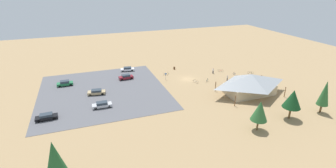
{
  "coord_description": "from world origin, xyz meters",
  "views": [
    {
      "loc": [
        29.24,
        64.11,
        27.37
      ],
      "look_at": [
        7.77,
        4.45,
        1.2
      ],
      "focal_mm": 26.67,
      "sensor_mm": 36.0,
      "label": 1
    }
  ],
  "objects_px": {
    "trash_bin": "(174,68)",
    "car_silver_end_stall": "(102,105)",
    "pine_west": "(293,99)",
    "car_maroon_by_curb": "(126,77)",
    "car_black_near_entry": "(46,117)",
    "bicycle_yellow_mid_cluster": "(166,74)",
    "bicycle_white_yard_front": "(196,81)",
    "bicycle_blue_near_porch": "(234,74)",
    "lot_sign": "(166,75)",
    "bicycle_black_lone_west": "(250,73)",
    "pine_east": "(325,93)",
    "visitor_by_pavilion": "(248,79)",
    "bicycle_green_edge_south": "(238,77)",
    "car_white_second_row": "(127,69)",
    "bicycle_red_back_row": "(221,71)",
    "car_green_back_corner": "(65,83)",
    "bike_pavilion": "(250,83)",
    "pine_far_west": "(260,111)",
    "car_tan_mid_lot": "(97,92)",
    "pine_mideast": "(55,158)",
    "bicycle_teal_yard_left": "(207,80)",
    "visitor_near_lot": "(227,78)",
    "visitor_crossing_yard": "(213,71)"
  },
  "relations": [
    {
      "from": "pine_mideast",
      "to": "visitor_near_lot",
      "type": "height_order",
      "value": "pine_mideast"
    },
    {
      "from": "bicycle_green_edge_south",
      "to": "car_white_second_row",
      "type": "relative_size",
      "value": 0.38
    },
    {
      "from": "car_maroon_by_curb",
      "to": "pine_mideast",
      "type": "bearing_deg",
      "value": 66.71
    },
    {
      "from": "trash_bin",
      "to": "bicycle_green_edge_south",
      "type": "xyz_separation_m",
      "value": [
        -15.32,
        14.21,
        -0.08
      ]
    },
    {
      "from": "bicycle_white_yard_front",
      "to": "car_silver_end_stall",
      "type": "xyz_separation_m",
      "value": [
        27.27,
        6.54,
        0.33
      ]
    },
    {
      "from": "visitor_near_lot",
      "to": "lot_sign",
      "type": "bearing_deg",
      "value": -21.69
    },
    {
      "from": "trash_bin",
      "to": "car_white_second_row",
      "type": "bearing_deg",
      "value": -13.47
    },
    {
      "from": "car_black_near_entry",
      "to": "bicycle_red_back_row",
      "type": "bearing_deg",
      "value": -164.43
    },
    {
      "from": "bicycle_teal_yard_left",
      "to": "trash_bin",
      "type": "bearing_deg",
      "value": -69.6
    },
    {
      "from": "bicycle_yellow_mid_cluster",
      "to": "car_silver_end_stall",
      "type": "bearing_deg",
      "value": 36.04
    },
    {
      "from": "bicycle_blue_near_porch",
      "to": "visitor_by_pavilion",
      "type": "bearing_deg",
      "value": 94.21
    },
    {
      "from": "pine_east",
      "to": "bicycle_red_back_row",
      "type": "relative_size",
      "value": 5.61
    },
    {
      "from": "trash_bin",
      "to": "pine_far_west",
      "type": "height_order",
      "value": "pine_far_west"
    },
    {
      "from": "pine_far_west",
      "to": "visitor_by_pavilion",
      "type": "xyz_separation_m",
      "value": [
        -14.01,
        -22.25,
        -3.29
      ]
    },
    {
      "from": "bicycle_white_yard_front",
      "to": "bicycle_blue_near_porch",
      "type": "bearing_deg",
      "value": -173.26
    },
    {
      "from": "bicycle_blue_near_porch",
      "to": "car_silver_end_stall",
      "type": "height_order",
      "value": "car_silver_end_stall"
    },
    {
      "from": "trash_bin",
      "to": "car_maroon_by_curb",
      "type": "relative_size",
      "value": 0.21
    },
    {
      "from": "car_tan_mid_lot",
      "to": "visitor_crossing_yard",
      "type": "relative_size",
      "value": 2.74
    },
    {
      "from": "bicycle_yellow_mid_cluster",
      "to": "car_silver_end_stall",
      "type": "xyz_separation_m",
      "value": [
        21.31,
        15.5,
        0.38
      ]
    },
    {
      "from": "car_green_back_corner",
      "to": "bicycle_yellow_mid_cluster",
      "type": "bearing_deg",
      "value": 177.12
    },
    {
      "from": "trash_bin",
      "to": "pine_mideast",
      "type": "relative_size",
      "value": 0.11
    },
    {
      "from": "bike_pavilion",
      "to": "bicycle_red_back_row",
      "type": "relative_size",
      "value": 11.19
    },
    {
      "from": "bicycle_green_edge_south",
      "to": "car_green_back_corner",
      "type": "xyz_separation_m",
      "value": [
        49.49,
        -11.4,
        0.4
      ]
    },
    {
      "from": "visitor_by_pavilion",
      "to": "bicycle_yellow_mid_cluster",
      "type": "bearing_deg",
      "value": -32.96
    },
    {
      "from": "lot_sign",
      "to": "bicycle_black_lone_west",
      "type": "height_order",
      "value": "lot_sign"
    },
    {
      "from": "car_green_back_corner",
      "to": "car_silver_end_stall",
      "type": "bearing_deg",
      "value": 116.4
    },
    {
      "from": "pine_mideast",
      "to": "bicycle_blue_near_porch",
      "type": "height_order",
      "value": "pine_mideast"
    },
    {
      "from": "car_maroon_by_curb",
      "to": "car_black_near_entry",
      "type": "bearing_deg",
      "value": 41.04
    },
    {
      "from": "bicycle_blue_near_porch",
      "to": "car_maroon_by_curb",
      "type": "relative_size",
      "value": 0.42
    },
    {
      "from": "pine_east",
      "to": "bicycle_blue_near_porch",
      "type": "height_order",
      "value": "pine_east"
    },
    {
      "from": "pine_west",
      "to": "car_silver_end_stall",
      "type": "height_order",
      "value": "pine_west"
    },
    {
      "from": "trash_bin",
      "to": "car_maroon_by_curb",
      "type": "bearing_deg",
      "value": 12.04
    },
    {
      "from": "pine_far_west",
      "to": "bicycle_black_lone_west",
      "type": "height_order",
      "value": "pine_far_west"
    },
    {
      "from": "bicycle_teal_yard_left",
      "to": "visitor_by_pavilion",
      "type": "distance_m",
      "value": 11.84
    },
    {
      "from": "car_green_back_corner",
      "to": "visitor_by_pavilion",
      "type": "bearing_deg",
      "value": 163.55
    },
    {
      "from": "pine_far_west",
      "to": "car_tan_mid_lot",
      "type": "bearing_deg",
      "value": -44.55
    },
    {
      "from": "pine_mideast",
      "to": "pine_east",
      "type": "height_order",
      "value": "pine_mideast"
    },
    {
      "from": "bike_pavilion",
      "to": "car_silver_end_stall",
      "type": "distance_m",
      "value": 37.47
    },
    {
      "from": "pine_west",
      "to": "bicycle_blue_near_porch",
      "type": "xyz_separation_m",
      "value": [
        -4.2,
        -26.99,
        -4.25
      ]
    },
    {
      "from": "pine_east",
      "to": "lot_sign",
      "type": "bearing_deg",
      "value": -49.73
    },
    {
      "from": "bicycle_white_yard_front",
      "to": "car_tan_mid_lot",
      "type": "distance_m",
      "value": 27.85
    },
    {
      "from": "bicycle_white_yard_front",
      "to": "visitor_by_pavilion",
      "type": "xyz_separation_m",
      "value": [
        -14.67,
        4.42,
        0.57
      ]
    },
    {
      "from": "pine_mideast",
      "to": "car_maroon_by_curb",
      "type": "height_order",
      "value": "pine_mideast"
    },
    {
      "from": "bicycle_red_back_row",
      "to": "bicycle_yellow_mid_cluster",
      "type": "height_order",
      "value": "bicycle_red_back_row"
    },
    {
      "from": "bicycle_black_lone_west",
      "to": "bicycle_yellow_mid_cluster",
      "type": "relative_size",
      "value": 0.86
    },
    {
      "from": "pine_mideast",
      "to": "car_maroon_by_curb",
      "type": "relative_size",
      "value": 1.85
    },
    {
      "from": "trash_bin",
      "to": "car_silver_end_stall",
      "type": "bearing_deg",
      "value": 37.58
    },
    {
      "from": "bike_pavilion",
      "to": "bicycle_green_edge_south",
      "type": "bearing_deg",
      "value": -110.41
    },
    {
      "from": "car_white_second_row",
      "to": "car_black_near_entry",
      "type": "height_order",
      "value": "car_black_near_entry"
    },
    {
      "from": "bicycle_yellow_mid_cluster",
      "to": "car_silver_end_stall",
      "type": "relative_size",
      "value": 0.37
    }
  ]
}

